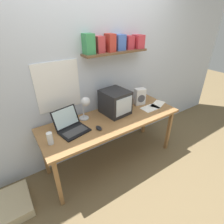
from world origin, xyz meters
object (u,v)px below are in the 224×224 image
Objects in this scene: corner_desk at (112,122)px; juice_glass at (50,139)px; loose_paper_near_laptop at (158,104)px; laptop at (71,125)px; floor_cushion at (8,207)px; desk_lamp at (85,104)px; computer_mouse at (99,128)px; space_heater at (140,97)px; printed_handout at (150,108)px; crt_monitor at (115,102)px.

corner_desk is 13.56× the size of juice_glass.
corner_desk is 6.05× the size of loose_paper_near_laptop.
laptop is 1.14m from floor_cushion.
loose_paper_near_laptop is (1.12, -0.19, -0.23)m from desk_lamp.
desk_lamp is 3.08× the size of computer_mouse.
corner_desk is 3.96× the size of floor_cushion.
corner_desk is at bearing 0.59° from floor_cushion.
loose_paper_near_laptop is (1.65, 0.03, -0.06)m from juice_glass.
space_heater is 0.31m from loose_paper_near_laptop.
space_heater is (0.89, -0.02, -0.11)m from desk_lamp.
desk_lamp reaches higher than loose_paper_near_laptop.
floor_cushion is at bearing 178.53° from printed_handout.
printed_handout is 2.16m from floor_cushion.
juice_glass is at bearing -159.62° from space_heater.
laptop is at bearing 24.78° from juice_glass.
desk_lamp reaches higher than computer_mouse.
computer_mouse is (-0.27, -0.11, 0.07)m from corner_desk.
loose_paper_near_laptop is at bearing -0.63° from floor_cushion.
floor_cushion is (-1.15, 0.10, -0.69)m from computer_mouse.
desk_lamp reaches higher than juice_glass.
computer_mouse is (-0.39, -0.22, -0.15)m from crt_monitor.
crt_monitor reaches higher than printed_handout.
desk_lamp is (-0.30, 0.15, 0.29)m from corner_desk.
crt_monitor reaches higher than corner_desk.
desk_lamp reaches higher than space_heater.
juice_glass is 0.56× the size of space_heater.
crt_monitor reaches higher than laptop.
laptop is at bearing 5.14° from floor_cushion.
laptop is 1.58× the size of space_heater.
space_heater is at bearing -8.20° from laptop.
printed_handout is (1.46, -0.00, -0.06)m from juice_glass.
juice_glass is (-0.28, -0.13, 0.00)m from laptop.
floor_cushion is at bearing 174.97° from juice_glass.
crt_monitor is at bearing -165.36° from space_heater.
computer_mouse reaches higher than floor_cushion.
laptop is 1.38m from loose_paper_near_laptop.
space_heater is 0.94× the size of printed_handout.
printed_handout is (0.63, -0.07, 0.06)m from corner_desk.
printed_handout is at bearing -65.15° from space_heater.
desk_lamp reaches higher than printed_handout.
crt_monitor is at bearing -14.73° from desk_lamp.
juice_glass is 0.45× the size of loose_paper_near_laptop.
crt_monitor is at bearing 4.69° from floor_cushion.
computer_mouse is at bearing -43.51° from laptop.
corner_desk is 0.30m from computer_mouse.
laptop is 1.19m from printed_handout.
floor_cushion is at bearing -179.41° from corner_desk.
corner_desk is 0.44m from desk_lamp.
juice_glass is 1.30× the size of computer_mouse.
laptop is at bearing -170.10° from desk_lamp.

